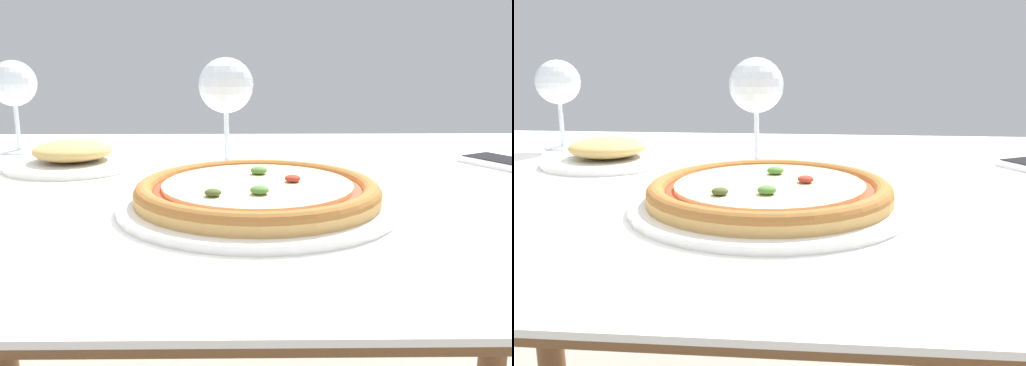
{
  "view_description": "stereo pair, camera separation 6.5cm",
  "coord_description": "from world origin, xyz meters",
  "views": [
    {
      "loc": [
        0.0,
        -0.78,
        0.88
      ],
      "look_at": [
        0.01,
        -0.14,
        0.74
      ],
      "focal_mm": 40.0,
      "sensor_mm": 36.0,
      "label": 1
    },
    {
      "loc": [
        0.07,
        -0.78,
        0.88
      ],
      "look_at": [
        0.01,
        -0.14,
        0.74
      ],
      "focal_mm": 40.0,
      "sensor_mm": 36.0,
      "label": 2
    }
  ],
  "objects": [
    {
      "name": "side_plate",
      "position": [
        -0.27,
        0.1,
        0.72
      ],
      "size": [
        0.21,
        0.21,
        0.04
      ],
      "color": "white",
      "rests_on": "dining_table"
    },
    {
      "name": "pizza_plate",
      "position": [
        0.01,
        -0.14,
        0.72
      ],
      "size": [
        0.32,
        0.32,
        0.04
      ],
      "color": "white",
      "rests_on": "dining_table"
    },
    {
      "name": "wine_glass_far_right",
      "position": [
        -0.41,
        0.23,
        0.82
      ],
      "size": [
        0.08,
        0.08,
        0.16
      ],
      "color": "silver",
      "rests_on": "dining_table"
    },
    {
      "name": "wine_glass_far_left",
      "position": [
        -0.04,
        0.12,
        0.83
      ],
      "size": [
        0.09,
        0.09,
        0.17
      ],
      "color": "silver",
      "rests_on": "dining_table"
    },
    {
      "name": "cell_phone",
      "position": [
        0.41,
        0.09,
        0.71
      ],
      "size": [
        0.13,
        0.16,
        0.01
      ],
      "color": "white",
      "rests_on": "dining_table"
    },
    {
      "name": "dining_table",
      "position": [
        0.0,
        0.0,
        0.62
      ],
      "size": [
        1.29,
        0.91,
        0.71
      ],
      "color": "brown",
      "rests_on": "ground_plane"
    }
  ]
}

